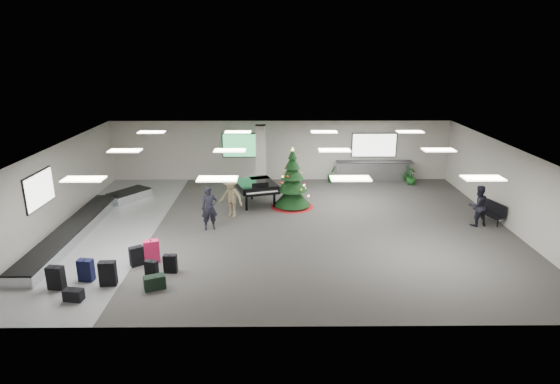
{
  "coord_description": "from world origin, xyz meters",
  "views": [
    {
      "loc": [
        -0.25,
        -17.51,
        6.94
      ],
      "look_at": [
        -0.08,
        1.0,
        1.16
      ],
      "focal_mm": 30.0,
      "sensor_mm": 36.0,
      "label": 1
    }
  ],
  "objects_px": {
    "bench": "(491,211)",
    "traveler_bench": "(478,206)",
    "service_counter": "(374,171)",
    "traveler_b": "(231,197)",
    "pink_suitcase": "(152,251)",
    "potted_plant_left": "(332,174)",
    "potted_plant_right": "(411,176)",
    "traveler_a": "(209,208)",
    "grand_piano": "(256,186)",
    "baggage_carousel": "(85,223)",
    "christmas_tree": "(292,187)"
  },
  "relations": [
    {
      "from": "baggage_carousel",
      "to": "traveler_a",
      "type": "relative_size",
      "value": 5.55
    },
    {
      "from": "traveler_b",
      "to": "bench",
      "type": "bearing_deg",
      "value": 22.96
    },
    {
      "from": "service_counter",
      "to": "traveler_b",
      "type": "xyz_separation_m",
      "value": [
        -7.14,
        -5.44,
        0.32
      ]
    },
    {
      "from": "grand_piano",
      "to": "bench",
      "type": "distance_m",
      "value": 10.02
    },
    {
      "from": "potted_plant_right",
      "to": "service_counter",
      "type": "bearing_deg",
      "value": 158.7
    },
    {
      "from": "pink_suitcase",
      "to": "potted_plant_left",
      "type": "bearing_deg",
      "value": 33.04
    },
    {
      "from": "pink_suitcase",
      "to": "grand_piano",
      "type": "xyz_separation_m",
      "value": [
        3.27,
        6.01,
        0.47
      ]
    },
    {
      "from": "potted_plant_right",
      "to": "pink_suitcase",
      "type": "bearing_deg",
      "value": -140.95
    },
    {
      "from": "bench",
      "to": "potted_plant_right",
      "type": "height_order",
      "value": "potted_plant_right"
    },
    {
      "from": "pink_suitcase",
      "to": "traveler_bench",
      "type": "relative_size",
      "value": 0.48
    },
    {
      "from": "pink_suitcase",
      "to": "potted_plant_right",
      "type": "bearing_deg",
      "value": 18.56
    },
    {
      "from": "traveler_a",
      "to": "bench",
      "type": "bearing_deg",
      "value": -13.96
    },
    {
      "from": "traveler_b",
      "to": "potted_plant_left",
      "type": "relative_size",
      "value": 1.94
    },
    {
      "from": "pink_suitcase",
      "to": "potted_plant_left",
      "type": "distance_m",
      "value": 11.99
    },
    {
      "from": "pink_suitcase",
      "to": "traveler_bench",
      "type": "distance_m",
      "value": 12.7
    },
    {
      "from": "traveler_a",
      "to": "traveler_b",
      "type": "height_order",
      "value": "traveler_a"
    },
    {
      "from": "christmas_tree",
      "to": "pink_suitcase",
      "type": "bearing_deg",
      "value": -130.84
    },
    {
      "from": "christmas_tree",
      "to": "grand_piano",
      "type": "distance_m",
      "value": 1.66
    },
    {
      "from": "baggage_carousel",
      "to": "traveler_a",
      "type": "height_order",
      "value": "traveler_a"
    },
    {
      "from": "bench",
      "to": "potted_plant_right",
      "type": "relative_size",
      "value": 1.58
    },
    {
      "from": "bench",
      "to": "grand_piano",
      "type": "bearing_deg",
      "value": 150.88
    },
    {
      "from": "traveler_a",
      "to": "traveler_b",
      "type": "bearing_deg",
      "value": 45.83
    },
    {
      "from": "traveler_bench",
      "to": "potted_plant_left",
      "type": "relative_size",
      "value": 1.88
    },
    {
      "from": "christmas_tree",
      "to": "grand_piano",
      "type": "relative_size",
      "value": 1.1
    },
    {
      "from": "traveler_b",
      "to": "potted_plant_right",
      "type": "relative_size",
      "value": 1.87
    },
    {
      "from": "service_counter",
      "to": "pink_suitcase",
      "type": "xyz_separation_m",
      "value": [
        -9.41,
        -9.83,
        -0.15
      ]
    },
    {
      "from": "pink_suitcase",
      "to": "potted_plant_right",
      "type": "height_order",
      "value": "potted_plant_right"
    },
    {
      "from": "service_counter",
      "to": "potted_plant_left",
      "type": "bearing_deg",
      "value": -175.29
    },
    {
      "from": "bench",
      "to": "traveler_bench",
      "type": "height_order",
      "value": "traveler_bench"
    },
    {
      "from": "bench",
      "to": "traveler_b",
      "type": "relative_size",
      "value": 0.85
    },
    {
      "from": "baggage_carousel",
      "to": "grand_piano",
      "type": "xyz_separation_m",
      "value": [
        6.7,
        2.92,
        0.65
      ]
    },
    {
      "from": "potted_plant_left",
      "to": "potted_plant_right",
      "type": "distance_m",
      "value": 4.14
    },
    {
      "from": "traveler_bench",
      "to": "potted_plant_left",
      "type": "bearing_deg",
      "value": -61.43
    },
    {
      "from": "service_counter",
      "to": "bench",
      "type": "height_order",
      "value": "service_counter"
    },
    {
      "from": "bench",
      "to": "traveler_b",
      "type": "height_order",
      "value": "traveler_b"
    },
    {
      "from": "bench",
      "to": "traveler_a",
      "type": "xyz_separation_m",
      "value": [
        -11.45,
        -0.65,
        0.38
      ]
    },
    {
      "from": "traveler_bench",
      "to": "potted_plant_right",
      "type": "xyz_separation_m",
      "value": [
        -1.02,
        5.83,
        -0.38
      ]
    },
    {
      "from": "christmas_tree",
      "to": "baggage_carousel",
      "type": "bearing_deg",
      "value": -162.87
    },
    {
      "from": "grand_piano",
      "to": "traveler_b",
      "type": "height_order",
      "value": "traveler_b"
    },
    {
      "from": "baggage_carousel",
      "to": "traveler_b",
      "type": "height_order",
      "value": "traveler_b"
    },
    {
      "from": "bench",
      "to": "christmas_tree",
      "type": "bearing_deg",
      "value": 150.56
    },
    {
      "from": "grand_piano",
      "to": "bench",
      "type": "height_order",
      "value": "grand_piano"
    },
    {
      "from": "christmas_tree",
      "to": "potted_plant_left",
      "type": "relative_size",
      "value": 3.12
    },
    {
      "from": "traveler_b",
      "to": "potted_plant_left",
      "type": "xyz_separation_m",
      "value": [
        4.86,
        5.25,
        -0.42
      ]
    },
    {
      "from": "service_counter",
      "to": "traveler_bench",
      "type": "xyz_separation_m",
      "value": [
        2.85,
        -6.54,
        0.29
      ]
    },
    {
      "from": "baggage_carousel",
      "to": "grand_piano",
      "type": "bearing_deg",
      "value": 23.51
    },
    {
      "from": "bench",
      "to": "traveler_a",
      "type": "distance_m",
      "value": 11.47
    },
    {
      "from": "traveler_a",
      "to": "traveler_bench",
      "type": "bearing_deg",
      "value": -15.54
    },
    {
      "from": "baggage_carousel",
      "to": "potted_plant_right",
      "type": "relative_size",
      "value": 10.55
    },
    {
      "from": "traveler_a",
      "to": "traveler_bench",
      "type": "xyz_separation_m",
      "value": [
        10.71,
        0.31,
        -0.04
      ]
    }
  ]
}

